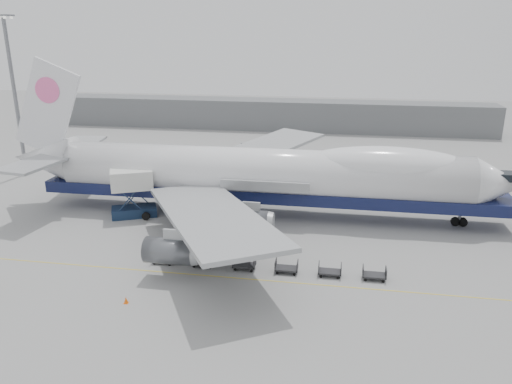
# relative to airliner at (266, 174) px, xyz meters

# --- Properties ---
(ground) EXTENTS (260.00, 260.00, 0.00)m
(ground) POSITION_rel_airliner_xyz_m (-0.64, -12.00, -5.62)
(ground) COLOR gray
(ground) RESTS_ON ground
(apron_line) EXTENTS (60.00, 0.15, 0.01)m
(apron_line) POSITION_rel_airliner_xyz_m (-0.64, -18.00, -5.62)
(apron_line) COLOR gold
(apron_line) RESTS_ON ground
(hangar) EXTENTS (110.00, 8.00, 7.00)m
(hangar) POSITION_rel_airliner_xyz_m (-10.64, 58.00, -2.12)
(hangar) COLOR slate
(hangar) RESTS_ON ground
(floodlight_mast) EXTENTS (2.40, 2.40, 25.43)m
(floodlight_mast) POSITION_rel_airliner_xyz_m (-42.64, 12.00, 8.64)
(floodlight_mast) COLOR slate
(floodlight_mast) RESTS_ON ground
(airliner) EXTENTS (67.00, 55.30, 19.98)m
(airliner) POSITION_rel_airliner_xyz_m (0.00, 0.00, 0.00)
(airliner) COLOR white
(airliner) RESTS_ON ground
(catering_truck) EXTENTS (6.31, 5.42, 6.25)m
(catering_truck) POSITION_rel_airliner_xyz_m (-16.92, -3.48, -2.16)
(catering_truck) COLOR #162743
(catering_truck) RESTS_ON ground
(traffic_cone) EXTENTS (0.43, 0.43, 0.63)m
(traffic_cone) POSITION_rel_airliner_xyz_m (-9.06, -24.26, -5.33)
(traffic_cone) COLOR #FF620D
(traffic_cone) RESTS_ON ground
(dolly_0) EXTENTS (2.30, 1.35, 1.30)m
(dolly_0) POSITION_rel_airliner_xyz_m (-8.49, -15.97, -5.09)
(dolly_0) COLOR #2D2D30
(dolly_0) RESTS_ON ground
(dolly_1) EXTENTS (2.30, 1.35, 1.30)m
(dolly_1) POSITION_rel_airliner_xyz_m (-4.16, -15.97, -5.09)
(dolly_1) COLOR #2D2D30
(dolly_1) RESTS_ON ground
(dolly_2) EXTENTS (2.30, 1.35, 1.30)m
(dolly_2) POSITION_rel_airliner_xyz_m (0.18, -15.97, -5.09)
(dolly_2) COLOR #2D2D30
(dolly_2) RESTS_ON ground
(dolly_3) EXTENTS (2.30, 1.35, 1.30)m
(dolly_3) POSITION_rel_airliner_xyz_m (4.51, -15.97, -5.09)
(dolly_3) COLOR #2D2D30
(dolly_3) RESTS_ON ground
(dolly_4) EXTENTS (2.30, 1.35, 1.30)m
(dolly_4) POSITION_rel_airliner_xyz_m (8.85, -15.97, -5.09)
(dolly_4) COLOR #2D2D30
(dolly_4) RESTS_ON ground
(dolly_5) EXTENTS (2.30, 1.35, 1.30)m
(dolly_5) POSITION_rel_airliner_xyz_m (13.18, -15.97, -5.09)
(dolly_5) COLOR #2D2D30
(dolly_5) RESTS_ON ground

